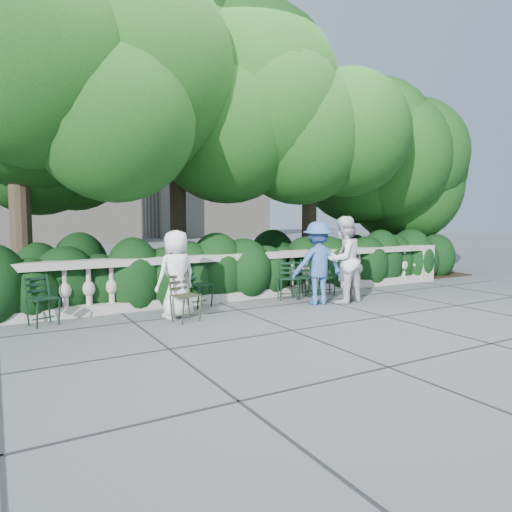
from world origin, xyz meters
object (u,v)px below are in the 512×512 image
chair_c (289,300)px  chair_weathered (191,323)px  chair_d (306,299)px  chair_a (48,327)px  chair_e (316,297)px  chair_b (205,308)px  chair_f (326,296)px  person_casual_man (343,260)px  person_older_blue (318,263)px  person_woman_grey (346,264)px  person_businessman (176,274)px

chair_c → chair_weathered: bearing=-138.9°
chair_d → chair_c: bearing=179.2°
chair_a → chair_c: bearing=-21.4°
chair_e → chair_b: bearing=-172.8°
chair_d → chair_f: size_ratio=1.00×
person_casual_man → person_older_blue: (-0.55, 0.14, -0.05)m
chair_d → person_casual_man: 1.22m
chair_b → chair_a: bearing=164.1°
chair_e → person_casual_man: (0.08, -0.81, 0.89)m
chair_b → person_woman_grey: 3.02m
chair_d → chair_weathered: same height
chair_weathered → chair_d: bearing=1.1°
chair_f → person_businessman: size_ratio=0.54×
chair_weathered → chair_a: bearing=141.7°
chair_a → chair_weathered: 2.30m
chair_f → person_casual_man: size_ratio=0.47×
chair_a → chair_d: bearing=-21.7°
chair_c → person_businessman: size_ratio=0.54×
person_older_blue → person_businessman: bearing=5.1°
person_casual_man → person_older_blue: bearing=-23.5°
chair_a → chair_c: (4.68, -0.04, 0.00)m
chair_f → person_older_blue: (-0.75, -0.64, 0.84)m
chair_a → person_older_blue: size_ratio=0.50×
chair_b → person_casual_man: person_casual_man is taller
chair_a → chair_f: bearing=-21.1°
chair_a → chair_c: size_ratio=1.00×
chair_e → person_older_blue: person_older_blue is taller
chair_b → person_businessman: person_businessman is taller
person_casual_man → person_older_blue: 0.57m
person_businessman → chair_d: bearing=170.8°
chair_b → person_businessman: (-0.75, -0.51, 0.77)m
chair_c → chair_weathered: same height
person_woman_grey → chair_c: bearing=-64.4°
chair_f → person_woman_grey: (-0.15, -0.80, 0.80)m
chair_b → person_older_blue: size_ratio=0.50×
chair_e → person_older_blue: size_ratio=0.50×
person_casual_man → person_businessman: bearing=-16.1°
chair_weathered → person_older_blue: (2.85, 0.26, 0.84)m
person_woman_grey → person_casual_man: size_ratio=0.89×
person_older_blue → chair_e: bearing=-115.1°
chair_c → person_woman_grey: person_woman_grey is taller
person_casual_man → chair_weathered: bearing=-7.5°
chair_a → person_woman_grey: person_woman_grey is taller
chair_e → chair_f: bearing=2.8°
chair_d → person_woman_grey: size_ratio=0.53×
chair_d → chair_f: (0.60, 0.05, 0.00)m
chair_b → chair_c: bearing=-22.9°
chair_c → chair_d: same height
chair_a → person_businessman: person_businessman is taller
chair_c → chair_e: (0.75, 0.05, 0.00)m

